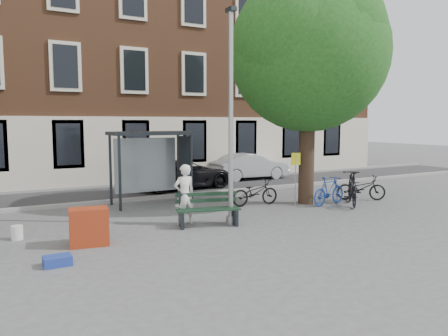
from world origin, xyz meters
TOP-DOWN VIEW (x-y plane):
  - ground at (0.00, 0.00)m, footprint 90.00×90.00m
  - road at (0.00, 7.00)m, footprint 40.00×4.00m
  - curb_near at (0.00, 5.00)m, footprint 40.00×0.25m
  - curb_far at (0.00, 9.00)m, footprint 40.00×0.25m
  - building_row at (0.00, 13.00)m, footprint 30.00×8.00m
  - lamppost at (0.00, 0.00)m, footprint 0.28×0.35m
  - tree_right at (4.01, 1.38)m, footprint 5.76×5.60m
  - bus_shelter at (-0.61, 4.11)m, footprint 2.85×1.45m
  - painter at (-1.20, 0.59)m, footprint 0.65×0.44m
  - bench at (-0.68, 0.13)m, footprint 1.89×1.01m
  - bike_a at (2.16, 2.06)m, footprint 1.82×0.74m
  - bike_b at (4.53, 0.87)m, footprint 1.77×0.81m
  - bike_c at (6.28, 1.02)m, footprint 1.84×1.52m
  - bike_d at (5.22, 0.44)m, footprint 1.72×1.96m
  - car_dark at (1.56, 7.01)m, footprint 4.74×2.42m
  - car_silver at (5.82, 8.20)m, footprint 4.11×1.46m
  - red_stand at (-4.08, -0.27)m, footprint 0.98×0.72m
  - blue_crate at (-4.97, -1.50)m, footprint 0.56×0.41m
  - bucket_c at (-5.57, 1.09)m, footprint 0.35×0.35m
  - notice_sign at (3.38, 1.33)m, footprint 0.31×0.14m

SIDE VIEW (x-z plane):
  - ground at x=0.00m, z-range 0.00..0.00m
  - road at x=0.00m, z-range 0.00..0.01m
  - curb_near at x=0.00m, z-range 0.00..0.12m
  - curb_far at x=0.00m, z-range 0.00..0.12m
  - blue_crate at x=-4.97m, z-range 0.00..0.20m
  - bucket_c at x=-5.57m, z-range 0.00..0.36m
  - bench at x=-0.68m, z-range -0.04..0.89m
  - red_stand at x=-4.08m, z-range 0.00..0.90m
  - bike_a at x=2.16m, z-range 0.00..0.94m
  - bike_c at x=6.28m, z-range 0.00..0.94m
  - bike_b at x=4.53m, z-range 0.00..1.02m
  - bike_d at x=5.22m, z-range 0.00..1.23m
  - car_dark at x=1.56m, z-range 0.00..1.28m
  - car_silver at x=5.82m, z-range 0.00..1.35m
  - painter at x=-1.20m, z-range 0.00..1.75m
  - notice_sign at x=3.38m, z-range 0.41..2.29m
  - bus_shelter at x=-0.61m, z-range 0.61..3.23m
  - lamppost at x=0.00m, z-range -0.27..5.84m
  - tree_right at x=4.01m, z-range 1.52..9.72m
  - building_row at x=0.00m, z-range 0.00..14.00m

